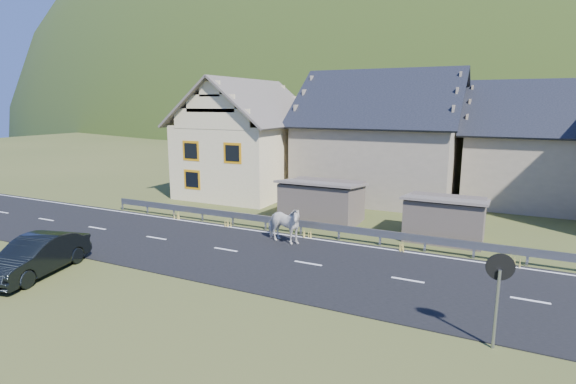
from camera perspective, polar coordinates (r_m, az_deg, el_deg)
The scene contains 14 objects.
ground at distance 18.51m, azimuth 2.57°, elevation -9.16°, with size 160.00×160.00×0.00m, color #35421B.
road at distance 18.51m, azimuth 2.57°, elevation -9.10°, with size 60.00×7.00×0.04m, color black.
lane_markings at distance 18.50m, azimuth 2.57°, elevation -9.03°, with size 60.00×6.60×0.01m, color silver.
guardrail at distance 21.61m, azimuth 6.49°, elevation -4.65°, with size 28.10×0.09×0.75m.
shed_left at distance 24.71m, azimuth 4.34°, elevation -1.31°, with size 4.30×3.30×2.40m, color brown.
shed_right at distance 22.73m, azimuth 19.28°, elevation -3.28°, with size 3.80×2.90×2.20m, color brown.
house_cream at distance 32.71m, azimuth -5.16°, elevation 7.50°, with size 7.80×9.80×8.30m.
house_stone_a at distance 31.98m, azimuth 11.82°, elevation 7.73°, with size 10.80×9.80×8.90m.
house_stone_b at distance 33.09m, azimuth 29.80°, elevation 5.91°, with size 9.80×8.80×8.10m.
mountain at distance 197.73m, azimuth 25.22°, elevation 2.44°, with size 440.00×280.00×260.00m, color #1D3110.
conifer_patch at distance 140.32m, azimuth -0.18°, elevation 11.02°, with size 76.00×50.00×28.00m, color black.
horse at distance 20.87m, azimuth -0.59°, elevation -4.12°, with size 2.09×0.95×1.77m, color silver.
car at distance 19.75m, azimuth -29.33°, elevation -7.07°, with size 1.55×4.44×1.46m, color black.
traffic_mirror at distance 13.14m, azimuth 25.23°, elevation -10.01°, with size 0.72×0.27×2.63m.
Camera 1 is at (6.86, -15.95, 6.44)m, focal length 28.00 mm.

